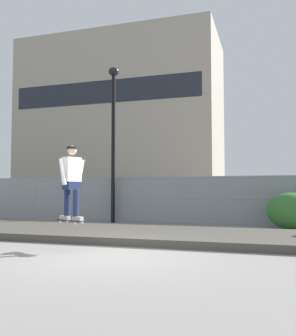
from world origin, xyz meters
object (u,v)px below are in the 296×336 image
Objects in this scene: skateboard at (71,221)px; shrub_left at (292,211)px; street_lamp at (113,124)px; skater at (72,178)px; parked_car_near at (94,199)px.

shrub_left is at bearing 50.63° from skateboard.
street_lamp reaches higher than skateboard.
skater is 0.37× the size of parked_car_near.
skater is 0.26× the size of street_lamp.
street_lamp is at bearing -53.04° from parked_car_near.
street_lamp is 1.42× the size of parked_car_near.
parked_car_near is 2.81× the size of shrub_left.
parked_car_near is at bearing 112.98° from skateboard.
skater is at bearing -74.76° from street_lamp.
shrub_left reaches higher than skateboard.
parked_car_near is (-4.16, 9.80, -0.75)m from skater.
skater reaches higher than skateboard.
skater reaches higher than parked_car_near.
skateboard is at bearing -67.02° from parked_car_near.
shrub_left is at bearing -6.13° from street_lamp.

